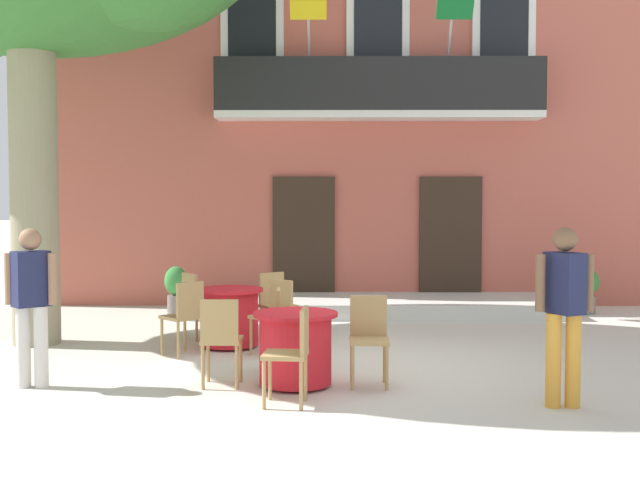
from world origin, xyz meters
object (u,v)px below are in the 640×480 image
cafe_chair_middle_1 (288,323)px  cafe_chair_middle_0 (369,334)px  cafe_chair_near_tree_0 (185,313)px  cafe_chair_near_tree_1 (275,311)px  cafe_table_middle (295,348)px  cafe_chair_near_tree_3 (197,301)px  cafe_chair_near_tree_2 (276,301)px  ground_planter_right (585,288)px  ground_planter_left (176,287)px  cafe_chair_middle_2 (221,336)px  cafe_chair_middle_3 (293,349)px  cafe_table_near_tree (230,317)px  pedestrian_mid_plaza (564,306)px  pedestrian_near_entrance (31,298)px

cafe_chair_middle_1 → cafe_chair_middle_0: bearing=-38.3°
cafe_chair_near_tree_0 → cafe_chair_near_tree_1: 1.09m
cafe_chair_near_tree_1 → cafe_table_middle: size_ratio=1.05×
cafe_chair_near_tree_3 → cafe_chair_near_tree_0: bearing=-87.8°
cafe_chair_near_tree_2 → ground_planter_right: bearing=26.6°
cafe_chair_near_tree_2 → ground_planter_left: 3.06m
cafe_chair_middle_2 → cafe_chair_near_tree_3: bearing=104.1°
cafe_chair_middle_2 → ground_planter_right: cafe_chair_middle_2 is taller
cafe_chair_near_tree_2 → cafe_table_middle: size_ratio=1.05×
cafe_chair_middle_3 → cafe_chair_middle_2: bearing=137.9°
cafe_chair_near_tree_1 → ground_planter_left: 3.89m
cafe_chair_near_tree_1 → ground_planter_right: bearing=34.9°
cafe_chair_near_tree_3 → cafe_chair_middle_3: size_ratio=1.00×
cafe_chair_near_tree_3 → cafe_chair_middle_0: size_ratio=1.00×
cafe_chair_near_tree_1 → cafe_chair_middle_2: size_ratio=1.00×
cafe_table_near_tree → pedestrian_mid_plaza: pedestrian_mid_plaza is taller
cafe_chair_near_tree_2 → cafe_chair_middle_2: size_ratio=1.00×
cafe_chair_near_tree_3 → pedestrian_near_entrance: 3.02m
cafe_chair_middle_1 → cafe_chair_middle_2: 1.03m
cafe_table_near_tree → ground_planter_right: size_ratio=1.13×
cafe_chair_near_tree_0 → cafe_chair_middle_0: bearing=-34.3°
pedestrian_near_entrance → cafe_chair_near_tree_1: bearing=36.5°
cafe_chair_near_tree_2 → cafe_chair_middle_1: same height
cafe_chair_near_tree_3 → cafe_chair_near_tree_1: bearing=-41.4°
cafe_chair_near_tree_0 → pedestrian_mid_plaza: pedestrian_mid_plaza is taller
cafe_chair_middle_1 → cafe_chair_middle_3: size_ratio=1.00×
cafe_chair_middle_3 → cafe_chair_middle_1: bearing=94.6°
cafe_chair_near_tree_0 → cafe_chair_middle_2: same height
pedestrian_mid_plaza → cafe_chair_near_tree_2: bearing=129.8°
cafe_chair_near_tree_2 → cafe_chair_middle_1: (0.25, -1.87, 0.00)m
cafe_table_middle → cafe_chair_near_tree_0: bearing=132.4°
cafe_table_near_tree → cafe_chair_middle_1: (0.81, -1.37, 0.14)m
cafe_chair_middle_2 → cafe_chair_middle_3: 1.02m
cafe_chair_middle_2 → cafe_chair_near_tree_0: bearing=112.0°
cafe_table_near_tree → pedestrian_near_entrance: size_ratio=0.53×
cafe_chair_near_tree_0 → cafe_chair_middle_1: 1.50m
cafe_table_near_tree → pedestrian_mid_plaza: size_ratio=0.52×
cafe_chair_near_tree_2 → pedestrian_mid_plaza: bearing=-50.2°
ground_planter_right → cafe_chair_near_tree_1: bearing=-145.1°
ground_planter_left → pedestrian_near_entrance: (-0.49, -5.15, 0.47)m
cafe_chair_middle_3 → ground_planter_right: 7.48m
cafe_chair_near_tree_3 → pedestrian_near_entrance: pedestrian_near_entrance is taller
ground_planter_right → pedestrian_mid_plaza: size_ratio=0.46×
cafe_chair_near_tree_0 → ground_planter_left: bearing=102.4°
cafe_chair_near_tree_3 → cafe_chair_middle_1: bearing=-55.4°
cafe_chair_near_tree_3 → pedestrian_near_entrance: bearing=-114.1°
cafe_table_near_tree → cafe_chair_near_tree_2: cafe_chair_near_tree_2 is taller
cafe_chair_middle_1 → ground_planter_right: bearing=42.6°
cafe_chair_near_tree_1 → pedestrian_mid_plaza: 3.76m
cafe_chair_middle_2 → ground_planter_right: size_ratio=1.19×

